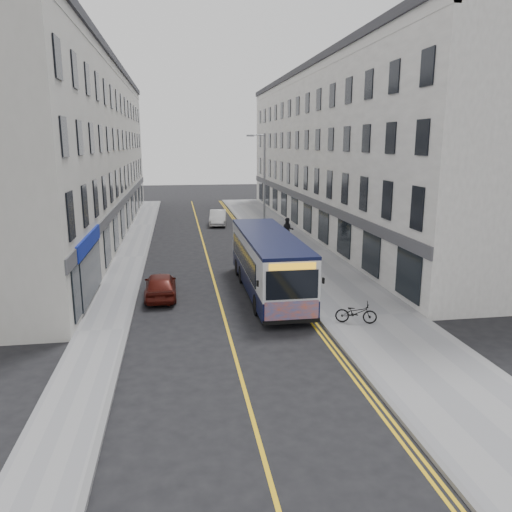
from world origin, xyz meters
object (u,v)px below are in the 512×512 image
object	(u,v)px
car_white	(218,218)
pedestrian_far	(288,230)
city_bus	(268,261)
bicycle	(356,313)
car_maroon	(160,285)
streetlamp	(263,187)
pedestrian_near	(291,247)

from	to	relation	value
car_white	pedestrian_far	bearing A→B (deg)	-58.26
city_bus	bicycle	world-z (taller)	city_bus
bicycle	car_maroon	size ratio (longest dim) A/B	0.45
streetlamp	car_maroon	xyz separation A→B (m)	(-6.95, -10.93, -3.75)
city_bus	car_maroon	world-z (taller)	city_bus
streetlamp	pedestrian_far	size ratio (longest dim) A/B	4.38
city_bus	pedestrian_far	xyz separation A→B (m)	(3.71, 12.19, -0.61)
car_white	car_maroon	distance (m)	22.02
pedestrian_far	car_maroon	distance (m)	15.09
pedestrian_near	pedestrian_far	distance (m)	5.75
bicycle	pedestrian_near	bearing A→B (deg)	18.15
pedestrian_far	pedestrian_near	bearing A→B (deg)	-93.54
bicycle	car_white	size ratio (longest dim) A/B	0.41
streetlamp	pedestrian_far	distance (m)	4.11
city_bus	car_maroon	size ratio (longest dim) A/B	2.78
bicycle	pedestrian_near	distance (m)	11.56
pedestrian_near	car_maroon	world-z (taller)	pedestrian_near
streetlamp	car_white	xyz separation A→B (m)	(-2.37, 10.61, -3.71)
car_maroon	streetlamp	bearing A→B (deg)	-123.34
city_bus	pedestrian_far	distance (m)	12.75
streetlamp	car_white	world-z (taller)	streetlamp
pedestrian_far	car_white	xyz separation A→B (m)	(-4.44, 9.44, -0.36)
pedestrian_far	city_bus	bearing A→B (deg)	-99.99
streetlamp	car_white	bearing A→B (deg)	102.58
city_bus	pedestrian_near	distance (m)	7.09
city_bus	bicycle	distance (m)	5.83
car_white	car_maroon	bearing A→B (deg)	-95.42
bicycle	car_white	xyz separation A→B (m)	(-3.47, 26.65, 0.11)
pedestrian_near	car_white	size ratio (longest dim) A/B	0.42
car_white	car_maroon	size ratio (longest dim) A/B	1.10
streetlamp	city_bus	size ratio (longest dim) A/B	0.77
car_maroon	pedestrian_far	bearing A→B (deg)	-127.58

